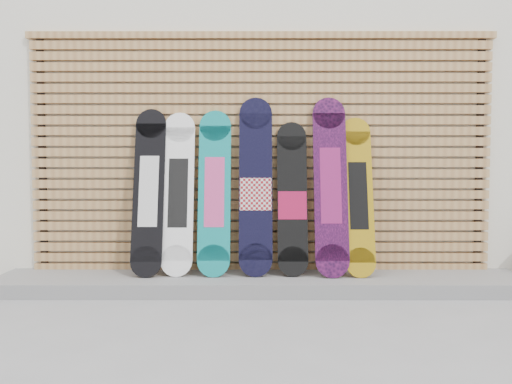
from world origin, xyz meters
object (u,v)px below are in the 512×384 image
(snowboard_1, at_px, (178,193))
(snowboard_5, at_px, (331,185))
(snowboard_3, at_px, (256,187))
(snowboard_6, at_px, (358,196))
(snowboard_0, at_px, (149,191))
(snowboard_4, at_px, (292,199))
(snowboard_2, at_px, (214,192))

(snowboard_1, relative_size, snowboard_5, 0.91)
(snowboard_3, relative_size, snowboard_6, 1.13)
(snowboard_6, bearing_deg, snowboard_1, 179.28)
(snowboard_0, xyz_separation_m, snowboard_6, (1.85, -0.00, -0.04))
(snowboard_0, height_order, snowboard_3, snowboard_3)
(snowboard_3, bearing_deg, snowboard_4, 0.65)
(snowboard_1, bearing_deg, snowboard_0, -175.88)
(snowboard_5, bearing_deg, snowboard_0, 179.75)
(snowboard_0, relative_size, snowboard_1, 1.02)
(snowboard_6, bearing_deg, snowboard_3, 179.13)
(snowboard_1, distance_m, snowboard_5, 1.35)
(snowboard_2, relative_size, snowboard_5, 0.93)
(snowboard_3, xyz_separation_m, snowboard_5, (0.66, -0.02, 0.01))
(snowboard_2, bearing_deg, snowboard_3, 0.45)
(snowboard_1, height_order, snowboard_4, snowboard_1)
(snowboard_1, distance_m, snowboard_3, 0.69)
(snowboard_0, distance_m, snowboard_5, 1.61)
(snowboard_0, bearing_deg, snowboard_5, -0.25)
(snowboard_3, xyz_separation_m, snowboard_4, (0.32, 0.00, -0.11))
(snowboard_2, distance_m, snowboard_3, 0.37)
(snowboard_1, distance_m, snowboard_2, 0.32)
(snowboard_0, distance_m, snowboard_4, 1.27)
(snowboard_2, xyz_separation_m, snowboard_3, (0.36, 0.00, 0.05))
(snowboard_2, bearing_deg, snowboard_6, -0.49)
(snowboard_3, bearing_deg, snowboard_2, -179.55)
(snowboard_0, distance_m, snowboard_1, 0.26)
(snowboard_5, height_order, snowboard_6, snowboard_5)
(snowboard_1, relative_size, snowboard_4, 1.06)
(snowboard_1, relative_size, snowboard_3, 0.91)
(snowboard_0, relative_size, snowboard_3, 0.94)
(snowboard_0, height_order, snowboard_4, snowboard_0)
(snowboard_0, distance_m, snowboard_2, 0.58)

